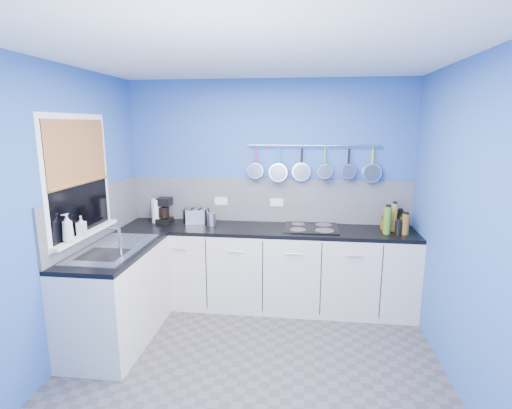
% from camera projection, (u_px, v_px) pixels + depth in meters
% --- Properties ---
extents(floor, '(3.20, 3.00, 0.02)m').
position_uv_depth(floor, '(251.00, 369.00, 3.28)').
color(floor, '#47474C').
rests_on(floor, ground).
extents(ceiling, '(3.20, 3.00, 0.02)m').
position_uv_depth(ceiling, '(250.00, 52.00, 2.77)').
color(ceiling, white).
rests_on(ceiling, ground).
extents(wall_back, '(3.20, 0.02, 2.50)m').
position_uv_depth(wall_back, '(268.00, 191.00, 4.49)').
color(wall_back, '#3058AA').
rests_on(wall_back, ground).
extents(wall_front, '(3.20, 0.02, 2.50)m').
position_uv_depth(wall_front, '(199.00, 318.00, 1.56)').
color(wall_front, '#3058AA').
rests_on(wall_front, ground).
extents(wall_left, '(0.02, 3.00, 2.50)m').
position_uv_depth(wall_left, '(57.00, 218.00, 3.22)').
color(wall_left, '#3058AA').
rests_on(wall_left, ground).
extents(wall_right, '(0.02, 3.00, 2.50)m').
position_uv_depth(wall_right, '(470.00, 231.00, 2.83)').
color(wall_right, '#3058AA').
rests_on(wall_right, ground).
extents(backsplash_back, '(3.20, 0.02, 0.50)m').
position_uv_depth(backsplash_back, '(268.00, 200.00, 4.49)').
color(backsplash_back, gray).
rests_on(backsplash_back, wall_back).
extents(backsplash_left, '(0.02, 1.80, 0.50)m').
position_uv_depth(backsplash_left, '(98.00, 214.00, 3.82)').
color(backsplash_left, gray).
rests_on(backsplash_left, wall_left).
extents(cabinet_run_back, '(3.20, 0.60, 0.86)m').
position_uv_depth(cabinet_run_back, '(265.00, 268.00, 4.36)').
color(cabinet_run_back, beige).
rests_on(cabinet_run_back, ground).
extents(worktop_back, '(3.20, 0.60, 0.04)m').
position_uv_depth(worktop_back, '(266.00, 229.00, 4.27)').
color(worktop_back, black).
rests_on(worktop_back, cabinet_run_back).
extents(cabinet_run_left, '(0.60, 1.20, 0.86)m').
position_uv_depth(cabinet_run_left, '(117.00, 297.00, 3.64)').
color(cabinet_run_left, beige).
rests_on(cabinet_run_left, ground).
extents(worktop_left, '(0.60, 1.20, 0.04)m').
position_uv_depth(worktop_left, '(114.00, 251.00, 3.55)').
color(worktop_left, black).
rests_on(worktop_left, cabinet_run_left).
extents(window_frame, '(0.01, 1.00, 1.10)m').
position_uv_depth(window_frame, '(79.00, 177.00, 3.45)').
color(window_frame, white).
rests_on(window_frame, wall_left).
extents(window_glass, '(0.01, 0.90, 1.00)m').
position_uv_depth(window_glass, '(79.00, 177.00, 3.45)').
color(window_glass, black).
rests_on(window_glass, wall_left).
extents(bamboo_blind, '(0.01, 0.90, 0.55)m').
position_uv_depth(bamboo_blind, '(78.00, 152.00, 3.40)').
color(bamboo_blind, '#9C5E39').
rests_on(bamboo_blind, wall_left).
extents(window_sill, '(0.10, 0.98, 0.03)m').
position_uv_depth(window_sill, '(86.00, 233.00, 3.55)').
color(window_sill, white).
rests_on(window_sill, wall_left).
extents(sink_unit, '(0.50, 0.95, 0.01)m').
position_uv_depth(sink_unit, '(113.00, 248.00, 3.54)').
color(sink_unit, silver).
rests_on(sink_unit, worktop_left).
extents(mixer_tap, '(0.12, 0.08, 0.26)m').
position_uv_depth(mixer_tap, '(120.00, 241.00, 3.32)').
color(mixer_tap, silver).
rests_on(mixer_tap, worktop_left).
extents(socket_left, '(0.15, 0.01, 0.09)m').
position_uv_depth(socket_left, '(221.00, 201.00, 4.55)').
color(socket_left, white).
rests_on(socket_left, backsplash_back).
extents(socket_right, '(0.15, 0.01, 0.09)m').
position_uv_depth(socket_right, '(277.00, 202.00, 4.47)').
color(socket_right, white).
rests_on(socket_right, backsplash_back).
extents(pot_rail, '(1.45, 0.02, 0.02)m').
position_uv_depth(pot_rail, '(314.00, 146.00, 4.27)').
color(pot_rail, silver).
rests_on(pot_rail, wall_back).
extents(soap_bottle_a, '(0.12, 0.12, 0.24)m').
position_uv_depth(soap_bottle_a, '(67.00, 228.00, 3.23)').
color(soap_bottle_a, white).
rests_on(soap_bottle_a, window_sill).
extents(soap_bottle_b, '(0.10, 0.10, 0.17)m').
position_uv_depth(soap_bottle_b, '(81.00, 226.00, 3.43)').
color(soap_bottle_b, white).
rests_on(soap_bottle_b, window_sill).
extents(paper_towel, '(0.15, 0.15, 0.27)m').
position_uv_depth(paper_towel, '(157.00, 211.00, 4.47)').
color(paper_towel, white).
rests_on(paper_towel, worktop_back).
extents(coffee_maker, '(0.16, 0.18, 0.29)m').
position_uv_depth(coffee_maker, '(164.00, 210.00, 4.47)').
color(coffee_maker, black).
rests_on(coffee_maker, worktop_back).
extents(toaster, '(0.28, 0.22, 0.16)m').
position_uv_depth(toaster, '(196.00, 216.00, 4.46)').
color(toaster, silver).
rests_on(toaster, worktop_back).
extents(canister, '(0.11, 0.11, 0.14)m').
position_uv_depth(canister, '(211.00, 219.00, 4.35)').
color(canister, silver).
rests_on(canister, worktop_back).
extents(hob, '(0.58, 0.51, 0.01)m').
position_uv_depth(hob, '(311.00, 228.00, 4.24)').
color(hob, black).
rests_on(hob, worktop_back).
extents(pan_0, '(0.18, 0.09, 0.37)m').
position_uv_depth(pan_0, '(256.00, 162.00, 4.37)').
color(pan_0, silver).
rests_on(pan_0, pot_rail).
extents(pan_1, '(0.21, 0.10, 0.40)m').
position_uv_depth(pan_1, '(279.00, 163.00, 4.35)').
color(pan_1, silver).
rests_on(pan_1, pot_rail).
extents(pan_2, '(0.20, 0.06, 0.39)m').
position_uv_depth(pan_2, '(302.00, 163.00, 4.31)').
color(pan_2, silver).
rests_on(pan_2, pot_rail).
extents(pan_3, '(0.16, 0.12, 0.35)m').
position_uv_depth(pan_3, '(325.00, 162.00, 4.28)').
color(pan_3, silver).
rests_on(pan_3, pot_rail).
extents(pan_4, '(0.17, 0.08, 0.36)m').
position_uv_depth(pan_4, '(349.00, 162.00, 4.25)').
color(pan_4, silver).
rests_on(pan_4, pot_rail).
extents(pan_5, '(0.20, 0.06, 0.39)m').
position_uv_depth(pan_5, '(372.00, 164.00, 4.22)').
color(pan_5, silver).
rests_on(pan_5, pot_rail).
extents(condiment_0, '(0.07, 0.07, 0.20)m').
position_uv_depth(condiment_0, '(400.00, 220.00, 4.20)').
color(condiment_0, black).
rests_on(condiment_0, worktop_back).
extents(condiment_1, '(0.06, 0.06, 0.20)m').
position_uv_depth(condiment_1, '(393.00, 219.00, 4.21)').
color(condiment_1, '#4C190C').
rests_on(condiment_1, worktop_back).
extents(condiment_2, '(0.07, 0.07, 0.12)m').
position_uv_depth(condiment_2, '(384.00, 224.00, 4.20)').
color(condiment_2, brown).
rests_on(condiment_2, worktop_back).
extents(condiment_3, '(0.07, 0.07, 0.15)m').
position_uv_depth(condiment_3, '(403.00, 224.00, 4.10)').
color(condiment_3, '#265919').
rests_on(condiment_3, worktop_back).
extents(condiment_4, '(0.06, 0.06, 0.30)m').
position_uv_depth(condiment_4, '(394.00, 217.00, 4.10)').
color(condiment_4, olive).
rests_on(condiment_4, worktop_back).
extents(condiment_5, '(0.06, 0.06, 0.23)m').
position_uv_depth(condiment_5, '(386.00, 221.00, 4.10)').
color(condiment_5, '#8C5914').
rests_on(condiment_5, worktop_back).
extents(condiment_6, '(0.07, 0.07, 0.21)m').
position_uv_depth(condiment_6, '(405.00, 224.00, 3.99)').
color(condiment_6, brown).
rests_on(condiment_6, worktop_back).
extents(condiment_7, '(0.07, 0.07, 0.14)m').
position_uv_depth(condiment_7, '(398.00, 228.00, 4.01)').
color(condiment_7, black).
rests_on(condiment_7, worktop_back).
extents(condiment_8, '(0.07, 0.07, 0.29)m').
position_uv_depth(condiment_8, '(387.00, 220.00, 4.00)').
color(condiment_8, '#3F721E').
rests_on(condiment_8, worktop_back).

